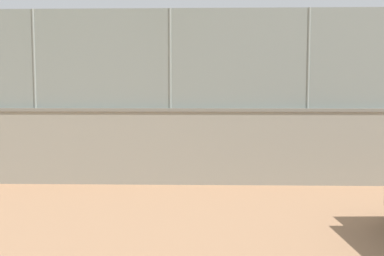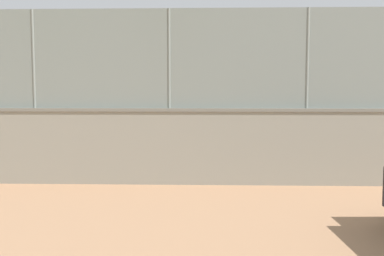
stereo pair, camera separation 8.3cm
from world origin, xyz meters
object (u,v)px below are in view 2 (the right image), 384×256
(player_near_wall_returning, at_px, (212,122))
(sports_ball, at_px, (201,171))
(player_crossing_court, at_px, (243,135))
(player_baseline_waiting, at_px, (97,123))

(player_near_wall_returning, relative_size, sports_ball, 10.74)
(player_near_wall_returning, distance_m, sports_ball, 8.59)
(player_crossing_court, distance_m, player_near_wall_returning, 6.44)
(player_baseline_waiting, bearing_deg, player_crossing_court, 152.32)
(player_crossing_court, relative_size, player_near_wall_returning, 1.00)
(player_baseline_waiting, relative_size, sports_ball, 12.39)
(player_crossing_court, xyz_separation_m, player_near_wall_returning, (1.15, -6.34, -0.01))
(player_crossing_court, bearing_deg, sports_ball, 59.64)
(player_baseline_waiting, bearing_deg, sports_ball, 130.31)
(player_near_wall_returning, bearing_deg, sports_ball, 88.99)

